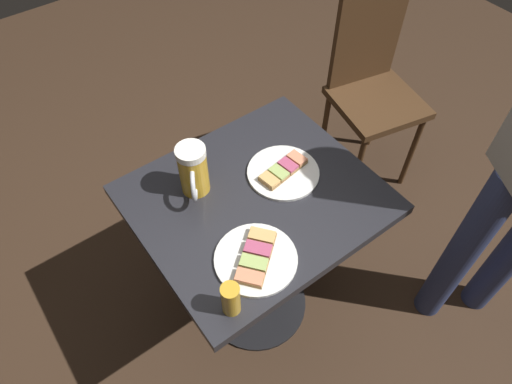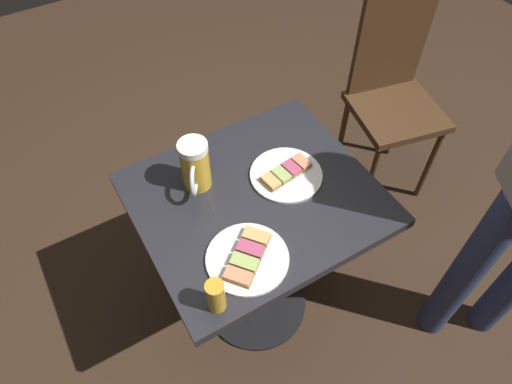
% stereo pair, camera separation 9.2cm
% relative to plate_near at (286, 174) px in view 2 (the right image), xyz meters
% --- Properties ---
extents(ground_plane, '(6.00, 6.00, 0.00)m').
position_rel_plate_near_xyz_m(ground_plane, '(-0.02, 0.13, -0.78)').
color(ground_plane, '#382619').
extents(cafe_table, '(0.65, 0.74, 0.77)m').
position_rel_plate_near_xyz_m(cafe_table, '(-0.02, 0.13, -0.19)').
color(cafe_table, black).
rests_on(cafe_table, ground_plane).
extents(plate_near, '(0.24, 0.24, 0.03)m').
position_rel_plate_near_xyz_m(plate_near, '(0.00, 0.00, 0.00)').
color(plate_near, white).
rests_on(plate_near, cafe_table).
extents(plate_far, '(0.24, 0.24, 0.03)m').
position_rel_plate_near_xyz_m(plate_far, '(-0.21, 0.26, 0.00)').
color(plate_far, white).
rests_on(plate_far, cafe_table).
extents(beer_mug, '(0.14, 0.11, 0.18)m').
position_rel_plate_near_xyz_m(beer_mug, '(0.11, 0.26, 0.08)').
color(beer_mug, gold).
rests_on(beer_mug, cafe_table).
extents(beer_glass_small, '(0.05, 0.05, 0.11)m').
position_rel_plate_near_xyz_m(beer_glass_small, '(-0.29, 0.40, 0.05)').
color(beer_glass_small, gold).
rests_on(beer_glass_small, cafe_table).
extents(cafe_chair, '(0.45, 0.45, 0.98)m').
position_rel_plate_near_xyz_m(cafe_chair, '(0.34, -0.81, -0.22)').
color(cafe_chair, '#472D19').
rests_on(cafe_chair, ground_plane).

